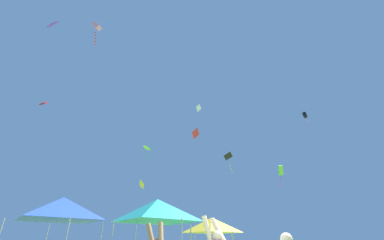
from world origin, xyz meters
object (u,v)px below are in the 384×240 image
kite_white_diamond (198,108)px  kite_purple_diamond (51,24)px  kite_red_diamond (195,134)px  kite_yellow_diamond (142,185)px  kite_red_delta (43,103)px  canopy_tent_teal (157,210)px  kite_pink_box (96,27)px  canopy_tent_yellow (212,225)px  kite_black_diamond (228,157)px  canopy_tent_blue (62,209)px  kite_lime_box (281,171)px  kite_lime_delta (147,148)px  kite_black_box (305,115)px

kite_white_diamond → kite_purple_diamond: bearing=-121.7°
kite_red_diamond → kite_yellow_diamond: kite_red_diamond is taller
kite_red_diamond → kite_red_delta: size_ratio=1.08×
canopy_tent_teal → kite_pink_box: kite_pink_box is taller
canopy_tent_yellow → kite_black_diamond: (1.70, 8.17, 7.60)m
canopy_tent_teal → kite_red_diamond: kite_red_diamond is taller
canopy_tent_teal → kite_red_diamond: 16.96m
canopy_tent_blue → kite_yellow_diamond: 23.56m
kite_white_diamond → kite_yellow_diamond: (-8.43, 1.06, -11.72)m
canopy_tent_blue → kite_lime_box: 15.67m
kite_purple_diamond → kite_lime_delta: kite_purple_diamond is taller
kite_white_diamond → kite_red_diamond: bearing=-87.9°
canopy_tent_teal → kite_white_diamond: bearing=89.4°
kite_black_diamond → kite_red_delta: (-17.48, -8.39, 3.34)m
kite_black_box → kite_white_diamond: kite_white_diamond is taller
kite_pink_box → kite_red_diamond: 15.61m
kite_white_diamond → kite_yellow_diamond: kite_white_diamond is taller
kite_white_diamond → kite_red_diamond: size_ratio=0.95×
kite_purple_diamond → kite_red_delta: bearing=113.9°
canopy_tent_yellow → canopy_tent_teal: bearing=-112.7°
canopy_tent_blue → kite_red_diamond: 18.11m
canopy_tent_teal → kite_purple_diamond: size_ratio=3.16×
kite_red_delta → canopy_tent_yellow: bearing=0.8°
canopy_tent_teal → kite_red_delta: (-13.34, 5.60, 10.63)m
kite_lime_delta → kite_pink_box: bearing=-99.4°
kite_black_box → kite_red_diamond: size_ratio=2.33×
kite_pink_box → kite_black_diamond: 19.71m
kite_black_diamond → kite_white_diamond: kite_white_diamond is taller
kite_pink_box → kite_red_diamond: (9.13, 9.56, -8.30)m
canopy_tent_yellow → canopy_tent_teal: canopy_tent_teal is taller
canopy_tent_blue → kite_lime_delta: bearing=95.5°
kite_black_box → kite_purple_diamond: bearing=-146.1°
kite_lime_delta → kite_black_box: bearing=7.4°
canopy_tent_teal → kite_red_diamond: bearing=88.0°
kite_black_box → kite_yellow_diamond: (-23.94, 1.83, -8.97)m
kite_black_box → kite_yellow_diamond: size_ratio=0.94×
canopy_tent_yellow → canopy_tent_blue: size_ratio=0.88×
kite_pink_box → kite_lime_box: (16.73, 3.64, -14.66)m
kite_black_diamond → kite_lime_box: 8.23m
kite_yellow_diamond → kite_red_delta: bearing=-107.4°
canopy_tent_yellow → kite_purple_diamond: (-14.07, -4.08, 17.08)m
kite_white_diamond → kite_yellow_diamond: bearing=172.8°
kite_black_diamond → kite_lime_box: size_ratio=1.19×
canopy_tent_teal → kite_yellow_diamond: kite_yellow_diamond is taller
kite_black_box → kite_white_diamond: bearing=177.2°
kite_white_diamond → kite_pink_box: bearing=-117.7°
kite_lime_box → kite_black_diamond: bearing=121.8°
canopy_tent_blue → kite_purple_diamond: 18.19m
canopy_tent_blue → kite_white_diamond: kite_white_diamond is taller
kite_red_delta → kite_white_diamond: bearing=48.5°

